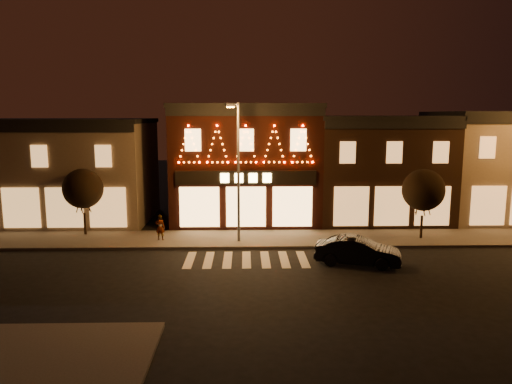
{
  "coord_description": "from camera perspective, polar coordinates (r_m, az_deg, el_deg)",
  "views": [
    {
      "loc": [
        -0.08,
        -20.54,
        7.62
      ],
      "look_at": [
        0.51,
        4.0,
        3.63
      ],
      "focal_mm": 33.75,
      "sensor_mm": 36.0,
      "label": 1
    }
  ],
  "objects": [
    {
      "name": "ground",
      "position": [
        21.91,
        -1.09,
        -11.13
      ],
      "size": [
        120.0,
        120.0,
        0.0
      ],
      "primitive_type": "plane",
      "color": "black",
      "rests_on": "ground"
    },
    {
      "name": "pedestrian",
      "position": [
        29.41,
        -11.29,
        -4.12
      ],
      "size": [
        0.63,
        0.48,
        1.54
      ],
      "primitive_type": "imported",
      "rotation": [
        0.0,
        0.0,
        2.92
      ],
      "color": "gray",
      "rests_on": "sidewalk_far"
    },
    {
      "name": "streetlamp_mid",
      "position": [
        27.75,
        -2.23,
        3.6
      ],
      "size": [
        0.75,
        1.85,
        8.1
      ],
      "rotation": [
        0.0,
        0.0,
        0.25
      ],
      "color": "#59595E",
      "rests_on": "sidewalk_far"
    },
    {
      "name": "tree_left",
      "position": [
        31.68,
        -19.83,
        0.38
      ],
      "size": [
        2.48,
        2.48,
        4.14
      ],
      "rotation": [
        0.0,
        0.0,
        0.07
      ],
      "color": "black",
      "rests_on": "sidewalk_far"
    },
    {
      "name": "building_pulp",
      "position": [
        34.69,
        -1.23,
        3.51
      ],
      "size": [
        10.2,
        8.34,
        8.3
      ],
      "color": "black",
      "rests_on": "ground"
    },
    {
      "name": "dark_sedan",
      "position": [
        25.23,
        11.97,
        -6.88
      ],
      "size": [
        4.55,
        2.69,
        1.42
      ],
      "primitive_type": "imported",
      "rotation": [
        0.0,
        0.0,
        1.27
      ],
      "color": "black",
      "rests_on": "ground"
    },
    {
      "name": "building_right_b",
      "position": [
        39.39,
        26.83,
        2.83
      ],
      "size": [
        9.2,
        8.28,
        7.8
      ],
      "color": "#70624F",
      "rests_on": "ground"
    },
    {
      "name": "sidewalk_far",
      "position": [
        29.6,
        2.72,
        -5.56
      ],
      "size": [
        44.0,
        4.0,
        0.15
      ],
      "primitive_type": "cube",
      "color": "#47423D",
      "rests_on": "ground"
    },
    {
      "name": "building_right_a",
      "position": [
        36.04,
        14.08,
        2.8
      ],
      "size": [
        9.2,
        8.28,
        7.5
      ],
      "color": "black",
      "rests_on": "ground"
    },
    {
      "name": "building_left",
      "position": [
        37.08,
        -21.76,
        2.44
      ],
      "size": [
        12.2,
        8.28,
        7.3
      ],
      "color": "#70624F",
      "rests_on": "ground"
    },
    {
      "name": "tree_right",
      "position": [
        30.59,
        19.23,
        0.22
      ],
      "size": [
        2.53,
        2.53,
        4.22
      ],
      "rotation": [
        0.0,
        0.0,
        -0.07
      ],
      "color": "black",
      "rests_on": "sidewalk_far"
    },
    {
      "name": "sidewalk_near",
      "position": [
        16.38,
        -25.79,
        -19.17
      ],
      "size": [
        7.0,
        7.0,
        0.15
      ],
      "primitive_type": "cube",
      "color": "#47423D",
      "rests_on": "ground"
    }
  ]
}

